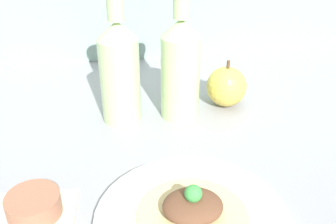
{
  "coord_description": "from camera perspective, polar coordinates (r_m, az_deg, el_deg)",
  "views": [
    {
      "loc": [
        -8.42,
        -50.22,
        42.2
      ],
      "look_at": [
        -1.48,
        5.11,
        9.88
      ],
      "focal_mm": 42.0,
      "sensor_mm": 36.0,
      "label": 1
    }
  ],
  "objects": [
    {
      "name": "ground_plane",
      "position": [
        0.67,
        1.82,
        -10.88
      ],
      "size": [
        180.0,
        110.0,
        4.0
      ],
      "primitive_type": "cube",
      "color": "gray"
    },
    {
      "name": "plate",
      "position": [
        0.58,
        3.62,
        -15.33
      ],
      "size": [
        27.74,
        27.74,
        2.21
      ],
      "color": "white",
      "rests_on": "ground_plane"
    },
    {
      "name": "plated_food",
      "position": [
        0.56,
        3.69,
        -13.8
      ],
      "size": [
        15.76,
        15.76,
        5.45
      ],
      "color": "#D6BC7F",
      "rests_on": "plate"
    },
    {
      "name": "cider_bottle_left",
      "position": [
        0.77,
        -7.08,
        6.29
      ],
      "size": [
        7.89,
        7.89,
        28.24
      ],
      "color": "#B7D18E",
      "rests_on": "ground_plane"
    },
    {
      "name": "cider_bottle_right",
      "position": [
        0.78,
        1.83,
        6.78
      ],
      "size": [
        7.89,
        7.89,
        28.24
      ],
      "color": "#B7D18E",
      "rests_on": "ground_plane"
    },
    {
      "name": "apple",
      "position": [
        0.86,
        8.48,
        3.67
      ],
      "size": [
        8.72,
        8.72,
        10.39
      ],
      "color": "gold",
      "rests_on": "ground_plane"
    },
    {
      "name": "napkin",
      "position": [
        0.62,
        -20.3,
        -14.82
      ],
      "size": [
        14.93,
        13.92,
        0.8
      ],
      "color": "beige",
      "rests_on": "ground_plane"
    },
    {
      "name": "dipping_bowl",
      "position": [
        0.62,
        -18.89,
        -12.78
      ],
      "size": [
        7.9,
        7.9,
        3.64
      ],
      "color": "#996047",
      "rests_on": "ground_plane"
    }
  ]
}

